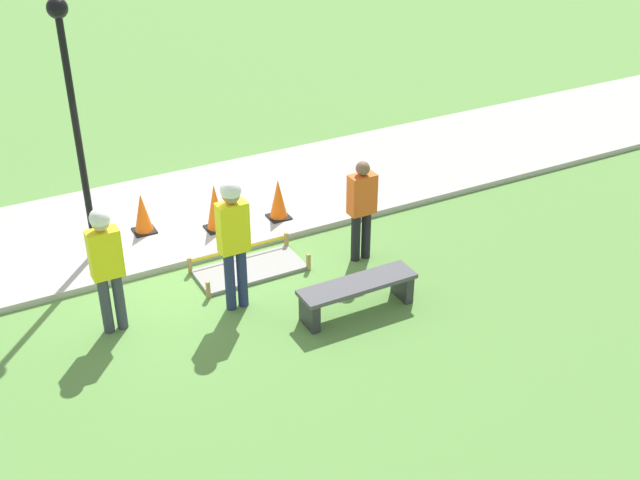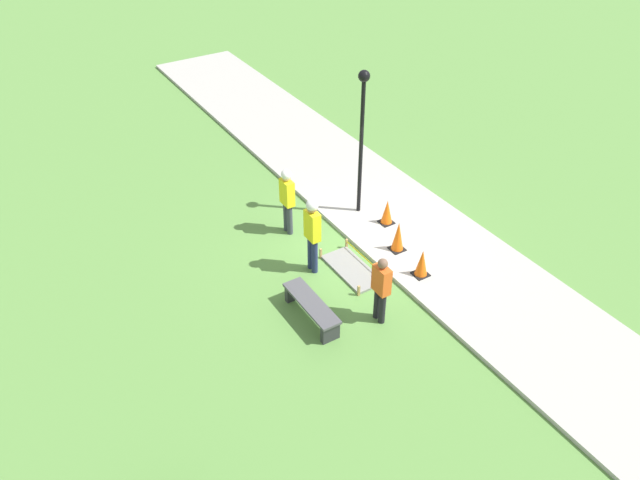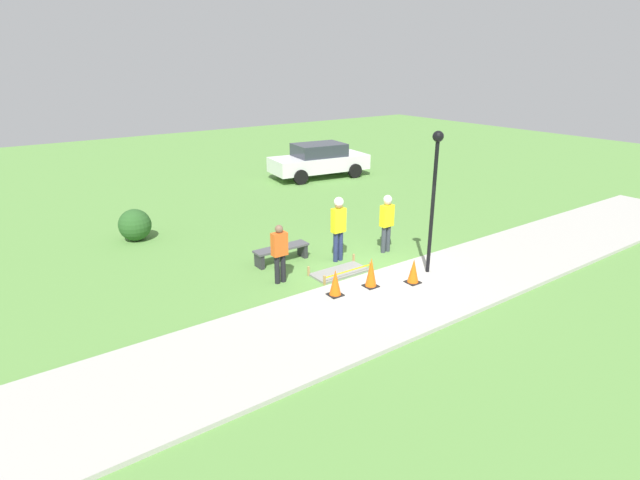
% 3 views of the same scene
% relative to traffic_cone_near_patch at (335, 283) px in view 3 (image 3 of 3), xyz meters
% --- Properties ---
extents(ground_plane, '(60.00, 60.00, 0.00)m').
position_rel_traffic_cone_near_patch_xyz_m(ground_plane, '(1.64, 0.58, -0.43)').
color(ground_plane, '#5B8E42').
extents(sidewalk, '(28.00, 3.10, 0.10)m').
position_rel_traffic_cone_near_patch_xyz_m(sidewalk, '(1.64, -0.97, -0.38)').
color(sidewalk, '#ADAAA3').
rests_on(sidewalk, ground_plane).
extents(wet_concrete_patch, '(1.62, 0.78, 0.26)m').
position_rel_traffic_cone_near_patch_xyz_m(wet_concrete_patch, '(1.04, 1.16, -0.40)').
color(wet_concrete_patch, gray).
rests_on(wet_concrete_patch, ground_plane).
extents(traffic_cone_near_patch, '(0.34, 0.34, 0.67)m').
position_rel_traffic_cone_near_patch_xyz_m(traffic_cone_near_patch, '(0.00, 0.00, 0.00)').
color(traffic_cone_near_patch, black).
rests_on(traffic_cone_near_patch, sidewalk).
extents(traffic_cone_far_patch, '(0.34, 0.34, 0.77)m').
position_rel_traffic_cone_near_patch_xyz_m(traffic_cone_far_patch, '(1.04, -0.13, 0.05)').
color(traffic_cone_far_patch, black).
rests_on(traffic_cone_far_patch, sidewalk).
extents(traffic_cone_sidewalk_edge, '(0.34, 0.34, 0.65)m').
position_rel_traffic_cone_near_patch_xyz_m(traffic_cone_sidewalk_edge, '(2.07, -0.58, -0.01)').
color(traffic_cone_sidewalk_edge, black).
rests_on(traffic_cone_sidewalk_edge, sidewalk).
extents(park_bench, '(1.65, 0.44, 0.46)m').
position_rel_traffic_cone_near_patch_xyz_m(park_bench, '(0.17, 2.79, -0.11)').
color(park_bench, '#2D2D33').
rests_on(park_bench, ground_plane).
extents(worker_supervisor, '(0.40, 0.26, 1.78)m').
position_rel_traffic_cone_near_patch_xyz_m(worker_supervisor, '(3.16, 1.64, 0.63)').
color(worker_supervisor, '#383D47').
rests_on(worker_supervisor, ground_plane).
extents(worker_assistant, '(0.40, 0.28, 1.91)m').
position_rel_traffic_cone_near_patch_xyz_m(worker_assistant, '(1.55, 1.91, 0.73)').
color(worker_assistant, navy).
rests_on(worker_assistant, ground_plane).
extents(bystander_in_orange_shirt, '(0.40, 0.22, 1.59)m').
position_rel_traffic_cone_near_patch_xyz_m(bystander_in_orange_shirt, '(-0.60, 1.60, 0.46)').
color(bystander_in_orange_shirt, black).
rests_on(bystander_in_orange_shirt, ground_plane).
extents(lamppost_near, '(0.28, 0.28, 3.77)m').
position_rel_traffic_cone_near_patch_xyz_m(lamppost_near, '(2.91, -0.31, 2.15)').
color(lamppost_near, black).
rests_on(lamppost_near, sidewalk).
extents(parked_car_white, '(5.00, 2.59, 1.66)m').
position_rel_traffic_cone_near_patch_xyz_m(parked_car_white, '(7.44, 11.16, 0.42)').
color(parked_car_white, white).
rests_on(parked_car_white, ground_plane).
extents(shrub_rounded_near, '(1.03, 1.03, 1.03)m').
position_rel_traffic_cone_near_patch_xyz_m(shrub_rounded_near, '(-2.70, 7.11, 0.08)').
color(shrub_rounded_near, '#285623').
rests_on(shrub_rounded_near, ground_plane).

